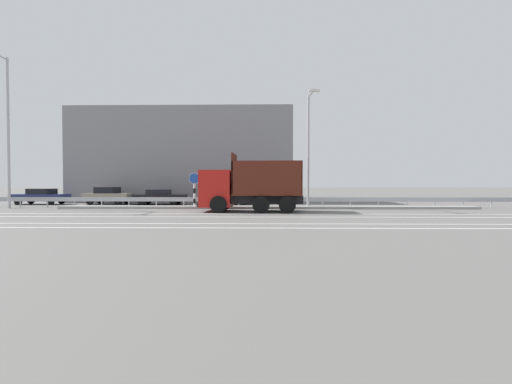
{
  "coord_description": "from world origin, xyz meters",
  "views": [
    {
      "loc": [
        -0.29,
        -21.98,
        1.75
      ],
      "look_at": [
        -0.75,
        1.26,
        1.22
      ],
      "focal_mm": 24.0,
      "sensor_mm": 36.0,
      "label": 1
    }
  ],
  "objects": [
    {
      "name": "median_road_sign",
      "position": [
        -5.23,
        2.6,
        1.38
      ],
      "size": [
        0.79,
        0.16,
        2.58
      ],
      "color": "white",
      "rests_on": "ground_plane"
    },
    {
      "name": "lane_strip_0",
      "position": [
        -0.98,
        -1.88,
        0.0
      ],
      "size": [
        54.34,
        0.16,
        0.01
      ],
      "primitive_type": "cube",
      "color": "silver",
      "rests_on": "ground_plane"
    },
    {
      "name": "parked_car_3",
      "position": [
        -3.19,
        7.37,
        0.67
      ],
      "size": [
        4.08,
        1.85,
        1.32
      ],
      "rotation": [
        0.0,
        0.0,
        1.58
      ],
      "color": "maroon",
      "rests_on": "ground_plane"
    },
    {
      "name": "dump_truck",
      "position": [
        -1.85,
        -0.05,
        1.35
      ],
      "size": [
        6.61,
        2.9,
        3.69
      ],
      "rotation": [
        0.0,
        0.0,
        1.54
      ],
      "color": "red",
      "rests_on": "ground_plane"
    },
    {
      "name": "median_island",
      "position": [
        0.0,
        2.6,
        0.09
      ],
      "size": [
        29.89,
        1.1,
        0.18
      ],
      "primitive_type": "cube",
      "color": "gray",
      "rests_on": "ground_plane"
    },
    {
      "name": "background_building_0",
      "position": [
        -8.25,
        16.98,
        4.56
      ],
      "size": [
        21.53,
        14.6,
        9.12
      ],
      "primitive_type": "cube",
      "color": "gray",
      "rests_on": "ground_plane"
    },
    {
      "name": "lane_strip_1",
      "position": [
        -0.98,
        -3.77,
        0.0
      ],
      "size": [
        54.34,
        0.16,
        0.01
      ],
      "primitive_type": "cube",
      "color": "silver",
      "rests_on": "ground_plane"
    },
    {
      "name": "lane_strip_2",
      "position": [
        -0.98,
        -6.89,
        0.0
      ],
      "size": [
        54.34,
        0.16,
        0.01
      ],
      "primitive_type": "cube",
      "color": "silver",
      "rests_on": "ground_plane"
    },
    {
      "name": "parked_car_1",
      "position": [
        -13.72,
        7.51,
        0.75
      ],
      "size": [
        4.03,
        2.07,
        1.5
      ],
      "rotation": [
        0.0,
        0.0,
        -1.61
      ],
      "color": "gray",
      "rests_on": "ground_plane"
    },
    {
      "name": "parked_car_0",
      "position": [
        -19.56,
        7.27,
        0.7
      ],
      "size": [
        4.49,
        1.81,
        1.37
      ],
      "rotation": [
        0.0,
        0.0,
        1.57
      ],
      "color": "navy",
      "rests_on": "ground_plane"
    },
    {
      "name": "street_lamp_0",
      "position": [
        -18.75,
        2.35,
        5.99
      ],
      "size": [
        0.71,
        2.53,
        10.9
      ],
      "color": "#ADADB2",
      "rests_on": "ground_plane"
    },
    {
      "name": "median_guardrail",
      "position": [
        -0.0,
        3.43,
        0.57
      ],
      "size": [
        54.34,
        0.09,
        0.78
      ],
      "color": "#9EA0A5",
      "rests_on": "ground_plane"
    },
    {
      "name": "lane_strip_3",
      "position": [
        -0.98,
        -8.36,
        0.0
      ],
      "size": [
        54.34,
        0.16,
        0.01
      ],
      "primitive_type": "cube",
      "color": "silver",
      "rests_on": "ground_plane"
    },
    {
      "name": "street_lamp_1",
      "position": [
        3.0,
        2.55,
        4.55
      ],
      "size": [
        0.71,
        2.19,
        8.16
      ],
      "color": "#ADADB2",
      "rests_on": "ground_plane"
    },
    {
      "name": "ground_plane",
      "position": [
        0.0,
        0.0,
        0.0
      ],
      "size": [
        320.0,
        320.0,
        0.0
      ],
      "primitive_type": "plane",
      "color": "#605E5B"
    },
    {
      "name": "parked_car_2",
      "position": [
        -9.09,
        7.12,
        0.68
      ],
      "size": [
        4.35,
        2.16,
        1.31
      ],
      "rotation": [
        0.0,
        0.0,
        -1.53
      ],
      "color": "black",
      "rests_on": "ground_plane"
    }
  ]
}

